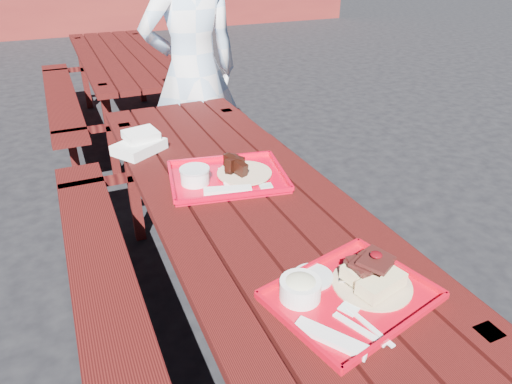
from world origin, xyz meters
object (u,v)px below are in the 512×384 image
picnic_table_near (242,230)px  far_tray (226,176)px  picnic_table_far (126,75)px  near_tray (346,287)px  person (193,73)px

picnic_table_near → far_tray: (-0.02, 0.11, 0.21)m
picnic_table_far → far_tray: size_ratio=4.50×
picnic_table_near → picnic_table_far: (0.00, 2.80, 0.00)m
near_tray → person: 2.08m
picnic_table_near → near_tray: bearing=-87.1°
far_tray → person: person is taller
person → near_tray: bearing=81.9°
near_tray → picnic_table_near: bearing=92.9°
picnic_table_near → person: (0.23, 1.37, 0.33)m
picnic_table_far → person: bearing=-81.0°
picnic_table_near → picnic_table_far: bearing=90.0°
picnic_table_near → far_tray: bearing=103.0°
picnic_table_far → far_tray: (-0.02, -2.69, 0.21)m
picnic_table_far → picnic_table_near: bearing=-90.0°
picnic_table_far → person: (0.23, -1.43, 0.33)m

